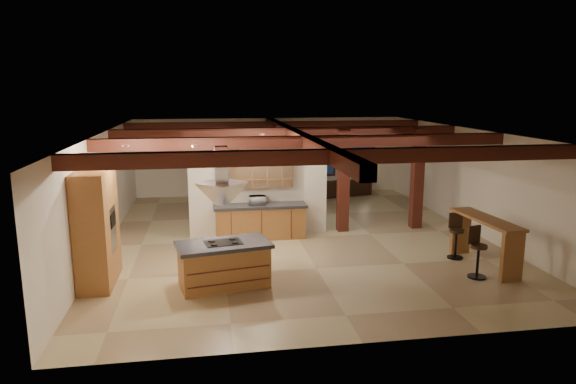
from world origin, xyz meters
The scene contains 22 objects.
ground centered at (0.00, 0.00, 0.00)m, with size 12.00×12.00×0.00m, color #C7B785.
room_walls centered at (0.00, 0.00, 1.78)m, with size 12.00×12.00×12.00m.
ceiling_beams centered at (0.00, 0.00, 2.76)m, with size 10.00×12.00×0.28m.
timber_posts centered at (2.50, 0.50, 1.76)m, with size 2.50×0.30×2.90m.
partition_wall centered at (-1.00, 0.50, 1.10)m, with size 3.80×0.18×2.20m, color white.
pantry_cabinet centered at (-4.67, -2.60, 1.20)m, with size 0.67×1.60×2.40m.
back_counter centered at (-1.00, 0.11, 0.48)m, with size 2.50×0.66×0.94m.
upper_display_cabinet centered at (-1.00, 0.31, 1.85)m, with size 1.80×0.36×0.95m.
range_hood centered at (-2.10, -3.17, 1.78)m, with size 1.10×1.10×1.40m.
back_windows centered at (2.80, 5.93, 1.50)m, with size 2.70×0.07×1.70m.
framed_art centered at (-1.50, 5.94, 1.70)m, with size 0.65×0.05×0.85m.
recessed_cans centered at (-2.53, -1.93, 2.87)m, with size 3.16×2.46×0.03m.
kitchen_island centered at (-2.10, -3.17, 0.47)m, with size 2.04×1.34×0.94m.
dining_table centered at (-0.77, 3.24, 0.30)m, with size 1.70×0.95×0.60m, color #3C190F.
sofa centered at (2.60, 5.29, 0.32)m, with size 2.18×0.85×0.64m, color black.
microwave centered at (-1.08, 0.11, 1.06)m, with size 0.43×0.29×0.24m, color #BCBBC0.
bar_counter centered at (3.81, -2.93, 0.77)m, with size 0.70×2.21×1.14m.
side_table centered at (3.64, 5.44, 0.29)m, with size 0.46×0.46×0.58m, color #421910.
table_lamp centered at (3.64, 5.44, 0.82)m, with size 0.29×0.29×0.34m.
bar_stool_a centered at (3.29, -3.54, 0.57)m, with size 0.40×0.41×1.11m.
bar_stool_b centered at (3.46, -2.26, 0.55)m, with size 0.39×0.40×1.08m.
dining_chairs centered at (-0.77, 3.24, 0.59)m, with size 2.31×2.31×1.17m.
Camera 1 is at (-2.39, -13.29, 4.03)m, focal length 32.00 mm.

